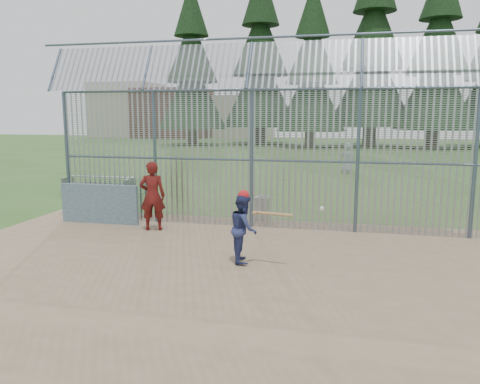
% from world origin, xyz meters
% --- Properties ---
extents(ground, '(120.00, 120.00, 0.00)m').
position_xyz_m(ground, '(0.00, 0.00, 0.00)').
color(ground, '#2D511E').
rests_on(ground, ground).
extents(dirt_infield, '(14.00, 10.00, 0.02)m').
position_xyz_m(dirt_infield, '(0.00, -0.50, 0.01)').
color(dirt_infield, '#756047').
rests_on(dirt_infield, ground).
extents(dugout_wall, '(2.50, 0.12, 1.20)m').
position_xyz_m(dugout_wall, '(-4.60, 2.90, 0.62)').
color(dugout_wall, '#38566B').
rests_on(dugout_wall, dirt_infield).
extents(batter, '(0.75, 0.87, 1.54)m').
position_xyz_m(batter, '(0.50, 0.16, 0.79)').
color(batter, navy).
rests_on(batter, dirt_infield).
extents(onlooker, '(0.83, 0.65, 1.99)m').
position_xyz_m(onlooker, '(-2.67, 2.47, 1.01)').
color(onlooker, maroon).
rests_on(onlooker, dirt_infield).
extents(bg_kid_standing, '(0.88, 0.61, 1.74)m').
position_xyz_m(bg_kid_standing, '(2.75, 17.34, 0.87)').
color(bg_kid_standing, slate).
rests_on(bg_kid_standing, ground).
extents(batting_gear, '(1.90, 0.45, 0.52)m').
position_xyz_m(batting_gear, '(0.70, 0.12, 1.45)').
color(batting_gear, red).
rests_on(batting_gear, ground).
extents(trash_can, '(0.56, 0.56, 0.82)m').
position_xyz_m(trash_can, '(0.13, 4.54, 0.38)').
color(trash_can, '#989AA0').
rests_on(trash_can, ground).
extents(bleacher, '(3.00, 0.95, 0.72)m').
position_xyz_m(bleacher, '(-7.39, 7.72, 0.41)').
color(bleacher, gray).
rests_on(bleacher, ground).
extents(backstop_fence, '(20.09, 0.81, 5.30)m').
position_xyz_m(backstop_fence, '(1.81, 3.43, 2.36)').
color(backstop_fence, '#47566B').
rests_on(backstop_fence, ground).
extents(conifer_row, '(38.48, 12.26, 20.20)m').
position_xyz_m(conifer_row, '(1.93, 41.51, 10.83)').
color(conifer_row, '#332319').
rests_on(conifer_row, ground).
extents(distant_buildings, '(26.50, 10.50, 8.00)m').
position_xyz_m(distant_buildings, '(-23.18, 56.49, 3.60)').
color(distant_buildings, brown).
rests_on(distant_buildings, ground).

